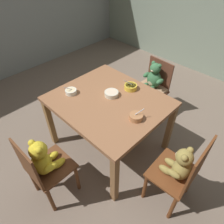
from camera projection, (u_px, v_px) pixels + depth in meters
ground_plane at (109, 145)px, 2.64m from camera, size 5.20×5.20×0.04m
dining_table at (109, 106)px, 2.19m from camera, size 1.16×1.02×0.73m
teddy_chair_near_front at (44, 163)px, 1.79m from camera, size 0.38×0.38×0.84m
teddy_chair_far_center at (152, 83)px, 2.74m from camera, size 0.44×0.40×0.83m
teddy_chair_near_right at (180, 169)px, 1.75m from camera, size 0.38×0.42×0.90m
porridge_bowl_yellow_far_center at (131, 87)px, 2.27m from camera, size 0.14×0.14×0.13m
porridge_bowl_terracotta_near_right at (136, 117)px, 1.90m from camera, size 0.13×0.13×0.12m
porridge_bowl_white_near_left at (71, 91)px, 2.21m from camera, size 0.12×0.13×0.11m
porridge_bowl_cream_center at (111, 94)px, 2.18m from camera, size 0.15×0.15×0.05m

